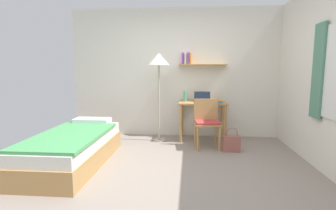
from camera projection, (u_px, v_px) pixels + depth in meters
name	position (u px, v px, depth m)	size (l,w,h in m)	color
ground_plane	(172.00, 173.00, 3.40)	(5.28, 5.28, 0.00)	gray
wall_back	(179.00, 73.00, 5.22)	(4.40, 0.27, 2.60)	silver
bed	(74.00, 148.00, 3.70)	(0.87, 1.91, 0.54)	#B2844C
desk	(202.00, 110.00, 4.96)	(0.92, 0.54, 0.75)	#B2844C
desk_chair	(207.00, 121.00, 4.48)	(0.49, 0.43, 0.86)	#B2844C
standing_lamp	(159.00, 64.00, 4.77)	(0.40, 0.40, 1.68)	#B2A893
laptop	(202.00, 99.00, 4.94)	(0.32, 0.21, 0.20)	black
water_bottle	(185.00, 96.00, 5.01)	(0.06, 0.06, 0.22)	#42A87F
book_stack	(218.00, 101.00, 4.86)	(0.17, 0.24, 0.05)	#3384C6
handbag	(231.00, 143.00, 4.29)	(0.29, 0.11, 0.42)	#99564C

